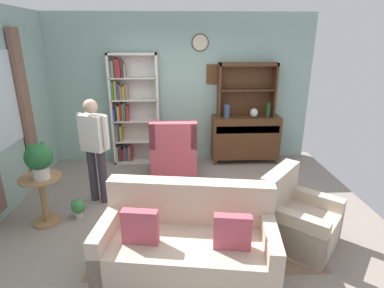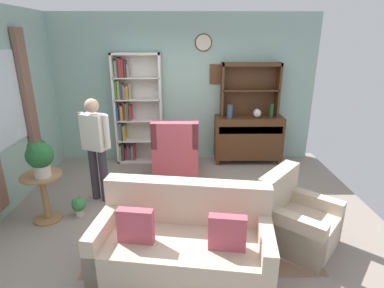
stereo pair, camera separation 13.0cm
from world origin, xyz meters
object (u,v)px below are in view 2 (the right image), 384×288
(sideboard_hutch, at_px, (250,82))
(armchair_floral, at_px, (296,222))
(plant_stand, at_px, (44,192))
(coffee_table, at_px, (181,198))
(bookshelf, at_px, (134,109))
(book_stack, at_px, (185,187))
(sideboard, at_px, (248,137))
(vase_round, at_px, (257,113))
(wingback_chair, at_px, (176,156))
(person_reading, at_px, (96,143))
(bottle_wine, at_px, (271,111))
(vase_tall, at_px, (230,111))
(potted_plant_large, at_px, (40,157))
(couch_floral, at_px, (184,243))
(potted_plant_small, at_px, (79,205))

(sideboard_hutch, bearing_deg, armchair_floral, -88.08)
(plant_stand, xyz_separation_m, coffee_table, (1.81, -0.06, -0.06))
(coffee_table, bearing_deg, bookshelf, 112.89)
(book_stack, bearing_deg, sideboard, 58.79)
(sideboard, relative_size, vase_round, 7.65)
(sideboard_hutch, height_order, coffee_table, sideboard_hutch)
(wingback_chair, bearing_deg, bookshelf, 137.93)
(bookshelf, xyz_separation_m, armchair_floral, (2.30, -2.67, -0.77))
(person_reading, bearing_deg, bottle_wine, 25.57)
(sideboard, bearing_deg, vase_tall, -168.37)
(plant_stand, relative_size, potted_plant_large, 1.45)
(sideboard_hutch, xyz_separation_m, couch_floral, (-1.24, -3.11, -1.25))
(wingback_chair, relative_size, potted_plant_small, 4.02)
(sideboard_hutch, xyz_separation_m, potted_plant_small, (-2.70, -2.05, -1.41))
(couch_floral, xyz_separation_m, armchair_floral, (1.33, 0.41, -0.02))
(armchair_floral, relative_size, potted_plant_large, 2.34)
(bookshelf, distance_m, coffee_table, 2.48)
(wingback_chair, bearing_deg, person_reading, -143.88)
(wingback_chair, bearing_deg, sideboard_hutch, 28.85)
(potted_plant_small, relative_size, coffee_table, 0.33)
(potted_plant_small, distance_m, coffee_table, 1.44)
(sideboard_hutch, xyz_separation_m, bottle_wine, (0.39, -0.20, -0.50))
(sideboard, relative_size, person_reading, 0.83)
(vase_round, relative_size, armchair_floral, 0.16)
(vase_round, xyz_separation_m, couch_floral, (-1.37, -2.93, -0.69))
(potted_plant_large, height_order, coffee_table, potted_plant_large)
(sideboard, xyz_separation_m, plant_stand, (-3.10, -2.04, -0.10))
(vase_round, distance_m, wingback_chair, 1.74)
(sideboard, height_order, vase_round, vase_round)
(bookshelf, relative_size, couch_floral, 1.10)
(bottle_wine, distance_m, potted_plant_large, 3.98)
(potted_plant_small, bearing_deg, sideboard, 35.67)
(potted_plant_small, bearing_deg, couch_floral, -35.74)
(book_stack, bearing_deg, vase_round, 55.29)
(coffee_table, xyz_separation_m, book_stack, (0.06, 0.07, 0.12))
(couch_floral, xyz_separation_m, wingback_chair, (-0.15, 2.34, 0.07))
(wingback_chair, height_order, potted_plant_small, wingback_chair)
(vase_round, bearing_deg, sideboard, 152.83)
(person_reading, bearing_deg, vase_round, 28.10)
(sideboard, relative_size, potted_plant_small, 4.97)
(bottle_wine, distance_m, book_stack, 2.59)
(bottle_wine, xyz_separation_m, armchair_floral, (-0.30, -2.50, -0.77))
(armchair_floral, bearing_deg, bottle_wine, 83.17)
(sideboard, height_order, potted_plant_small, sideboard)
(vase_tall, xyz_separation_m, person_reading, (-2.13, -1.40, -0.14))
(armchair_floral, height_order, coffee_table, armchair_floral)
(person_reading, xyz_separation_m, coffee_table, (1.24, -0.62, -0.55))
(bookshelf, height_order, wingback_chair, bookshelf)
(sideboard_hutch, relative_size, vase_tall, 4.32)
(plant_stand, height_order, potted_plant_large, potted_plant_large)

